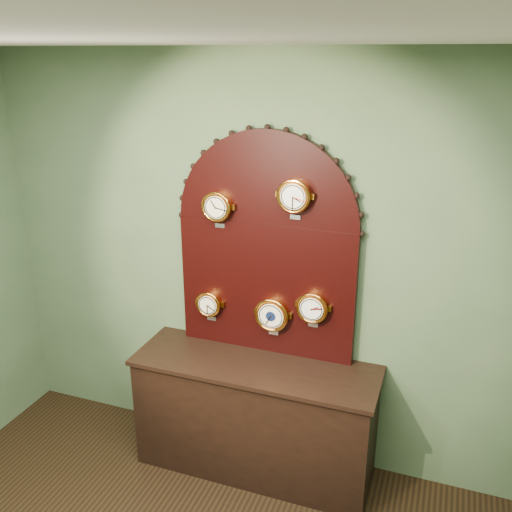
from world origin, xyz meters
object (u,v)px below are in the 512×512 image
at_px(arabic_clock, 294,196).
at_px(hygrometer, 209,304).
at_px(roman_clock, 217,206).
at_px(barometer, 272,314).
at_px(display_board, 267,239).
at_px(shop_counter, 255,418).
at_px(tide_clock, 313,307).

xyz_separation_m(arabic_clock, hygrometer, (-0.59, 0.00, -0.81)).
height_order(roman_clock, barometer, roman_clock).
bearing_deg(display_board, barometer, -45.47).
bearing_deg(arabic_clock, display_board, 161.45).
xyz_separation_m(shop_counter, barometer, (0.07, 0.15, 0.73)).
distance_m(arabic_clock, tide_clock, 0.73).
xyz_separation_m(hygrometer, tide_clock, (0.73, -0.00, 0.09)).
bearing_deg(hygrometer, tide_clock, -0.06).
bearing_deg(roman_clock, barometer, -0.15).
distance_m(hygrometer, barometer, 0.46).
bearing_deg(arabic_clock, roman_clock, 179.97).
distance_m(shop_counter, arabic_clock, 1.57).
distance_m(roman_clock, hygrometer, 0.70).
relative_size(display_board, barometer, 5.39).
height_order(shop_counter, arabic_clock, arabic_clock).
relative_size(arabic_clock, barometer, 0.93).
relative_size(arabic_clock, tide_clock, 1.02).
xyz_separation_m(display_board, tide_clock, (0.34, -0.07, -0.40)).
bearing_deg(hygrometer, display_board, 9.50).
bearing_deg(shop_counter, tide_clock, 24.54).
bearing_deg(display_board, arabic_clock, -18.55).
xyz_separation_m(barometer, tide_clock, (0.27, 0.00, 0.09)).
bearing_deg(display_board, roman_clock, -168.05).
bearing_deg(tide_clock, hygrometer, 179.94).
distance_m(roman_clock, arabic_clock, 0.52).
bearing_deg(tide_clock, shop_counter, -155.46).
height_order(arabic_clock, hygrometer, arabic_clock).
relative_size(hygrometer, tide_clock, 0.90).
xyz_separation_m(arabic_clock, barometer, (-0.13, -0.00, -0.81)).
bearing_deg(roman_clock, arabic_clock, -0.03).
bearing_deg(hygrometer, barometer, -0.19).
distance_m(display_board, roman_clock, 0.38).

